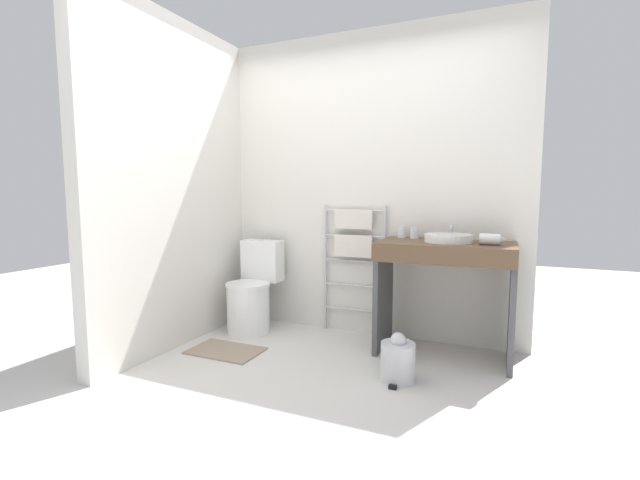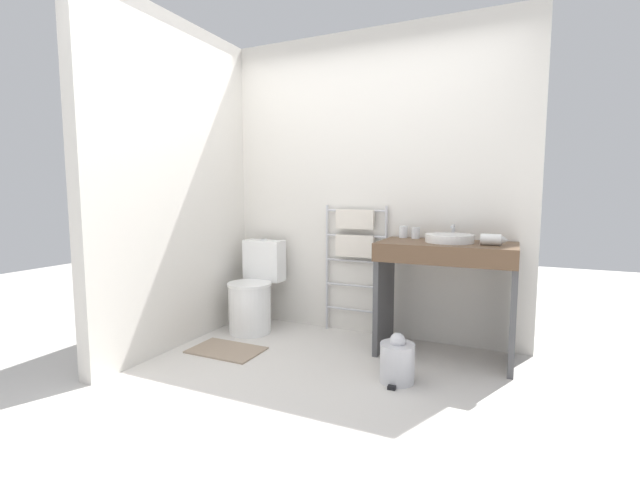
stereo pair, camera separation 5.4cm
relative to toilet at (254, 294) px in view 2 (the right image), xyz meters
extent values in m
plane|color=silver|center=(0.92, -1.06, -0.33)|extent=(12.00, 12.00, 0.00)
cube|color=silver|center=(0.92, 0.40, 0.97)|extent=(2.74, 0.12, 2.61)
cube|color=silver|center=(-0.38, -0.36, 0.97)|extent=(0.12, 2.09, 2.61)
cylinder|color=white|center=(0.00, -0.07, -0.12)|extent=(0.38, 0.38, 0.43)
cylinder|color=white|center=(0.00, -0.07, 0.11)|extent=(0.39, 0.39, 0.02)
cube|color=white|center=(0.00, 0.18, 0.28)|extent=(0.37, 0.17, 0.38)
cylinder|color=silver|center=(0.00, 0.18, 0.48)|extent=(0.05, 0.05, 0.01)
cylinder|color=silver|center=(0.59, 0.31, 0.24)|extent=(0.02, 0.02, 1.13)
cylinder|color=silver|center=(1.13, 0.31, 0.24)|extent=(0.02, 0.02, 1.13)
cylinder|color=silver|center=(0.86, 0.31, -0.13)|extent=(0.55, 0.02, 0.02)
cylinder|color=silver|center=(0.86, 0.31, 0.09)|extent=(0.55, 0.02, 0.02)
cylinder|color=silver|center=(0.86, 0.31, 0.32)|extent=(0.55, 0.02, 0.02)
cylinder|color=silver|center=(0.86, 0.31, 0.54)|extent=(0.55, 0.02, 0.02)
cylinder|color=silver|center=(0.86, 0.31, 0.76)|extent=(0.55, 0.02, 0.02)
cube|color=silver|center=(0.86, 0.28, 0.68)|extent=(0.34, 0.04, 0.17)
cube|color=silver|center=(0.86, 0.28, 0.45)|extent=(0.34, 0.04, 0.19)
cube|color=brown|center=(1.66, 0.06, 0.53)|extent=(0.98, 0.56, 0.03)
cube|color=brown|center=(1.66, -0.21, 0.46)|extent=(0.98, 0.02, 0.10)
cube|color=#4C4C4F|center=(1.19, 0.06, 0.09)|extent=(0.04, 0.47, 0.84)
cube|color=#4C4C4F|center=(2.14, 0.06, 0.09)|extent=(0.04, 0.47, 0.84)
cylinder|color=white|center=(1.68, 0.07, 0.57)|extent=(0.35, 0.35, 0.06)
cylinder|color=silver|center=(1.68, 0.07, 0.60)|extent=(0.29, 0.29, 0.01)
cylinder|color=silver|center=(1.68, 0.28, 0.60)|extent=(0.02, 0.02, 0.12)
cylinder|color=silver|center=(1.68, 0.24, 0.65)|extent=(0.02, 0.09, 0.02)
cylinder|color=white|center=(1.29, 0.26, 0.59)|extent=(0.07, 0.07, 0.10)
cylinder|color=white|center=(1.39, 0.24, 0.59)|extent=(0.07, 0.07, 0.09)
cylinder|color=white|center=(1.97, 0.01, 0.58)|extent=(0.14, 0.08, 0.08)
cone|color=silver|center=(2.06, 0.01, 0.58)|extent=(0.05, 0.07, 0.07)
cube|color=white|center=(1.94, 0.10, 0.58)|extent=(0.05, 0.11, 0.06)
cylinder|color=silver|center=(1.45, -0.52, -0.20)|extent=(0.23, 0.23, 0.26)
sphere|color=silver|center=(1.45, -0.52, -0.05)|extent=(0.10, 0.10, 0.10)
cube|color=black|center=(1.45, -0.65, -0.32)|extent=(0.05, 0.04, 0.02)
cube|color=gray|center=(0.09, -0.54, -0.33)|extent=(0.56, 0.36, 0.01)
camera|label=1|loc=(2.07, -3.21, 0.90)|focal=24.00mm
camera|label=2|loc=(2.12, -3.19, 0.90)|focal=24.00mm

